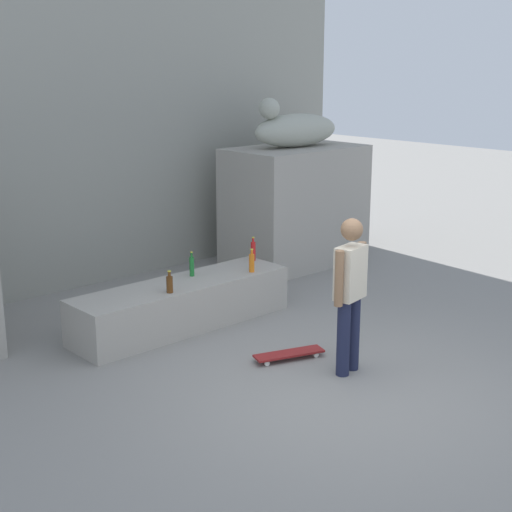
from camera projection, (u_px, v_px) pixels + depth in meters
name	position (u px, v px, depth m)	size (l,w,h in m)	color
ground_plane	(337.00, 391.00, 7.47)	(40.00, 40.00, 0.00)	gray
facade_wall	(60.00, 46.00, 10.29)	(10.18, 0.60, 6.80)	#96978D
pedestal_right	(295.00, 206.00, 11.94)	(2.22, 1.29, 1.89)	#A39E93
statue_reclining_right	(294.00, 129.00, 11.60)	(1.64, 0.68, 0.78)	#ABAF9F
ledge_block	(183.00, 304.00, 9.21)	(2.91, 0.77, 0.57)	#A39E93
skater	(350.00, 289.00, 7.69)	(0.53, 0.26, 1.67)	#1E233F
skateboard	(289.00, 354.00, 8.24)	(0.82, 0.46, 0.08)	maroon
bottle_orange	(252.00, 262.00, 9.55)	(0.07, 0.07, 0.31)	orange
bottle_brown	(170.00, 284.00, 8.71)	(0.08, 0.08, 0.27)	#593314
bottle_red	(253.00, 251.00, 10.10)	(0.07, 0.07, 0.33)	red
bottle_green	(192.00, 266.00, 9.37)	(0.06, 0.06, 0.32)	#1E722D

